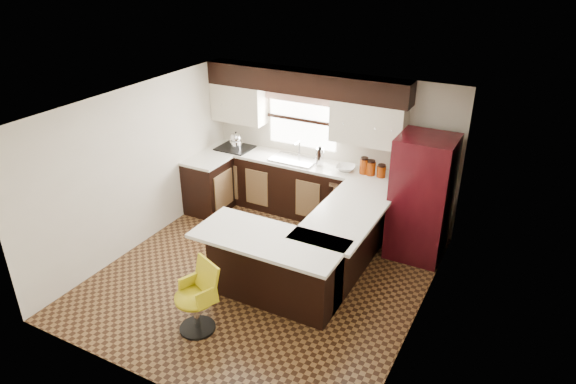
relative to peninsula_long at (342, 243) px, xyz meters
The scene contains 30 objects.
floor 1.18m from the peninsula_long, 145.22° to the right, with size 4.40×4.40×0.00m, color #49301A.
ceiling 2.24m from the peninsula_long, 145.22° to the right, with size 4.40×4.40×0.00m, color silver.
wall_back 1.96m from the peninsula_long, 119.74° to the left, with size 4.40×4.40×0.00m, color beige.
wall_front 3.06m from the peninsula_long, 107.67° to the right, with size 4.40×4.40×0.00m, color beige.
wall_left 3.15m from the peninsula_long, 168.23° to the right, with size 4.40×4.40×0.00m, color beige.
wall_right 1.55m from the peninsula_long, 27.51° to the right, with size 4.40×4.40×0.00m, color beige.
base_cab_back 1.86m from the peninsula_long, 136.64° to the left, with size 3.30×0.60×0.90m, color black.
base_cab_left 2.77m from the peninsula_long, 166.97° to the left, with size 0.60×0.70×0.90m, color black.
counter_back 1.92m from the peninsula_long, 136.64° to the left, with size 3.30×0.60×0.04m, color silver.
counter_left 2.81m from the peninsula_long, 166.97° to the left, with size 0.60×0.70×0.04m, color silver.
soffit 2.60m from the peninsula_long, 132.88° to the left, with size 3.40×0.35×0.36m, color black.
upper_cab_left 3.15m from the peninsula_long, 150.95° to the left, with size 0.94×0.35×0.64m, color beige.
upper_cab_right 1.90m from the peninsula_long, 98.93° to the left, with size 1.14×0.35×0.64m, color beige.
window_pane 2.36m from the peninsula_long, 132.00° to the left, with size 1.20×0.02×0.90m, color white.
valance 2.54m from the peninsula_long, 132.74° to the left, with size 1.30×0.06×0.18m, color #D19B93.
sink 1.95m from the peninsula_long, 138.13° to the left, with size 0.75×0.45×0.03m, color #B2B2B7.
dishwasher 1.05m from the peninsula_long, 109.47° to the left, with size 0.58×0.03×0.78m, color black.
cooktop 2.89m from the peninsula_long, 153.80° to the left, with size 0.58×0.50×0.03m, color black.
peninsula_long is the anchor object (origin of this frame).
peninsula_return 1.11m from the peninsula_long, 118.30° to the right, with size 1.65×0.60×0.90m, color black.
counter_pen_long 0.48m from the peninsula_long, ahead, with size 0.84×1.95×0.04m, color silver.
counter_pen_return 1.29m from the peninsula_long, 117.10° to the right, with size 1.89×0.84×0.04m, color silver.
refrigerator 1.31m from the peninsula_long, 50.00° to the left, with size 0.78×0.75×1.82m, color #3B090F.
bar_chair 2.20m from the peninsula_long, 118.34° to the right, with size 0.47×0.47×0.88m, color gold, non-canonical shape.
kettle 2.89m from the peninsula_long, 153.53° to the left, with size 0.21×0.21×0.28m, color silver, non-canonical shape.
percolator 1.71m from the peninsula_long, 126.60° to the left, with size 0.13×0.13×0.28m, color silver.
mixing_bowl 1.47m from the peninsula_long, 111.42° to the left, with size 0.31×0.31×0.08m, color white.
canister_large 1.45m from the peninsula_long, 99.02° to the left, with size 0.14×0.14×0.23m, color #822C04.
canister_med 1.43m from the peninsula_long, 94.22° to the left, with size 0.14×0.14×0.21m, color #822C04.
canister_small 1.42m from the peninsula_long, 86.76° to the left, with size 0.14×0.14×0.17m, color #822C04.
Camera 1 is at (3.06, -5.04, 4.15)m, focal length 32.00 mm.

